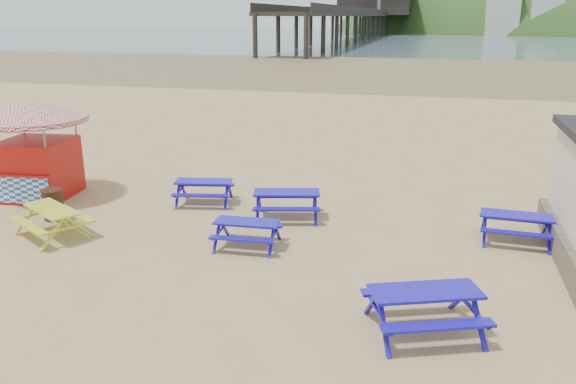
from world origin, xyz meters
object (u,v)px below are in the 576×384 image
(picnic_table_blue_b, at_px, (287,204))
(litter_bin, at_px, (53,204))
(ice_cream_kiosk, at_px, (34,136))
(picnic_table_yellow, at_px, (53,222))
(picnic_table_blue_a, at_px, (204,192))

(picnic_table_blue_b, xyz_separation_m, litter_bin, (-6.58, -1.88, 0.06))
(picnic_table_blue_b, relative_size, ice_cream_kiosk, 0.56)
(picnic_table_blue_b, relative_size, picnic_table_yellow, 0.93)
(picnic_table_yellow, bearing_deg, litter_bin, 155.57)
(picnic_table_blue_a, relative_size, litter_bin, 2.22)
(picnic_table_blue_a, xyz_separation_m, ice_cream_kiosk, (-5.53, -0.70, 1.65))
(picnic_table_blue_a, relative_size, picnic_table_blue_b, 0.90)
(picnic_table_blue_a, height_order, ice_cream_kiosk, ice_cream_kiosk)
(picnic_table_blue_a, bearing_deg, picnic_table_blue_b, -23.95)
(ice_cream_kiosk, relative_size, litter_bin, 4.39)
(picnic_table_blue_a, xyz_separation_m, picnic_table_yellow, (-2.84, -3.68, 0.03))
(ice_cream_kiosk, bearing_deg, picnic_table_blue_a, 0.53)
(picnic_table_blue_b, xyz_separation_m, picnic_table_yellow, (-5.74, -3.04, -0.00))
(picnic_table_yellow, bearing_deg, ice_cream_kiosk, 161.69)
(ice_cream_kiosk, bearing_deg, picnic_table_blue_b, -6.24)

